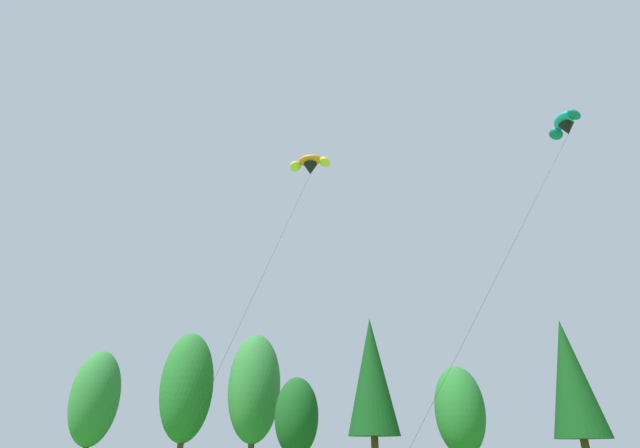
% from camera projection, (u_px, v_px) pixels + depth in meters
% --- Properties ---
extents(treeline_tree_a, '(5.45, 5.45, 13.52)m').
position_uv_depth(treeline_tree_a, '(95.00, 398.00, 56.29)').
color(treeline_tree_a, '#472D19').
rests_on(treeline_tree_a, ground_plane).
extents(treeline_tree_b, '(5.95, 5.95, 15.36)m').
position_uv_depth(treeline_tree_b, '(187.00, 386.00, 55.62)').
color(treeline_tree_b, '#472D19').
rests_on(treeline_tree_b, ground_plane).
extents(treeline_tree_c, '(5.85, 5.85, 14.99)m').
position_uv_depth(treeline_tree_c, '(254.00, 387.00, 54.64)').
color(treeline_tree_c, '#472D19').
rests_on(treeline_tree_c, ground_plane).
extents(treeline_tree_d, '(4.35, 4.35, 9.44)m').
position_uv_depth(treeline_tree_d, '(297.00, 416.00, 48.15)').
color(treeline_tree_d, '#472D19').
rests_on(treeline_tree_d, ground_plane).
extents(treeline_tree_e, '(4.85, 4.85, 14.78)m').
position_uv_depth(treeline_tree_e, '(372.00, 375.00, 46.77)').
color(treeline_tree_e, '#472D19').
rests_on(treeline_tree_e, ground_plane).
extents(treeline_tree_f, '(4.44, 4.44, 9.78)m').
position_uv_depth(treeline_tree_f, '(460.00, 411.00, 43.74)').
color(treeline_tree_f, '#472D19').
rests_on(treeline_tree_f, ground_plane).
extents(treeline_tree_g, '(4.59, 4.59, 13.61)m').
position_uv_depth(treeline_tree_g, '(571.00, 377.00, 42.76)').
color(treeline_tree_g, '#472D19').
rests_on(treeline_tree_g, ground_plane).
extents(parafoil_kite_high_orange, '(3.71, 16.53, 23.23)m').
position_uv_depth(parafoil_kite_high_orange, '(310.00, 165.00, 39.88)').
color(parafoil_kite_high_orange, orange).
extents(parafoil_kite_mid_teal, '(12.38, 13.64, 22.82)m').
position_uv_depth(parafoil_kite_mid_teal, '(565.00, 125.00, 34.26)').
color(parafoil_kite_mid_teal, teal).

